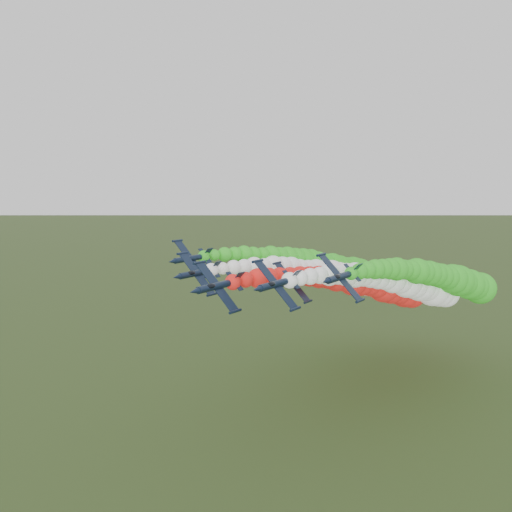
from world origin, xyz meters
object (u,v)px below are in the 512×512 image
(jet_inner_right, at_px, (413,285))
(jet_outer_left, at_px, (333,267))
(jet_trail, at_px, (406,283))
(jet_lead, at_px, (375,286))
(jet_inner_left, at_px, (344,277))
(jet_outer_right, at_px, (452,280))

(jet_inner_right, bearing_deg, jet_outer_left, 161.71)
(jet_inner_right, distance_m, jet_trail, 21.17)
(jet_inner_right, bearing_deg, jet_lead, -135.51)
(jet_inner_right, height_order, jet_trail, jet_inner_right)
(jet_outer_left, bearing_deg, jet_lead, -38.89)
(jet_inner_left, xyz_separation_m, jet_outer_left, (-7.93, 8.13, 1.16))
(jet_lead, relative_size, jet_inner_left, 1.00)
(jet_lead, relative_size, jet_outer_left, 0.99)
(jet_inner_left, relative_size, jet_outer_right, 0.99)
(jet_inner_right, distance_m, jet_outer_right, 11.88)
(jet_outer_right, bearing_deg, jet_trail, 148.03)
(jet_lead, height_order, jet_trail, jet_lead)
(jet_outer_right, xyz_separation_m, jet_trail, (-15.90, 9.92, -4.27))
(jet_inner_left, distance_m, jet_outer_left, 11.42)
(jet_outer_left, relative_size, jet_outer_right, 1.00)
(jet_trail, bearing_deg, jet_outer_left, -154.35)
(jet_inner_right, xyz_separation_m, jet_outer_left, (-28.55, 9.43, 0.90))
(jet_inner_left, bearing_deg, jet_lead, -33.97)
(jet_lead, bearing_deg, jet_trail, 91.74)
(jet_outer_left, height_order, jet_trail, jet_outer_left)
(jet_inner_left, distance_m, jet_trail, 21.83)
(jet_inner_left, relative_size, jet_trail, 0.99)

